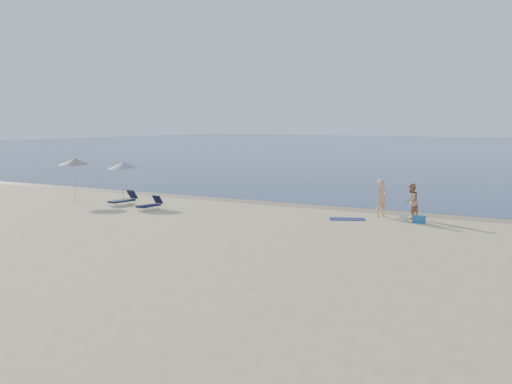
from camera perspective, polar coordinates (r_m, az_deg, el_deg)
ground at (r=18.85m, az=-21.31°, el=-7.91°), size 160.00×160.00×0.00m
wet_sand_strip at (r=34.02m, az=5.63°, el=-1.31°), size 240.00×1.60×0.00m
person_left at (r=30.80m, az=11.11°, el=-0.55°), size 0.63×0.75×1.76m
person_right at (r=30.44m, az=13.64°, el=-0.79°), size 0.82×0.94×1.65m
beach_towel at (r=29.84m, az=8.10°, el=-2.39°), size 1.83×1.48×0.03m
white_bag at (r=29.80m, az=12.96°, el=-2.20°), size 0.46×0.42×0.33m
blue_cooler at (r=29.38m, az=14.30°, el=-2.35°), size 0.53×0.42×0.34m
umbrella_near at (r=36.85m, az=-11.66°, el=2.39°), size 2.39×2.40×2.35m
umbrella_far at (r=38.15m, az=-15.79°, el=2.63°), size 2.12×2.13×2.49m
lounger_left at (r=35.36m, az=-11.68°, el=-0.67°), size 0.69×1.77×0.76m
lounger_right at (r=33.25m, az=-9.38°, el=-1.12°), size 0.54×1.55×0.68m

